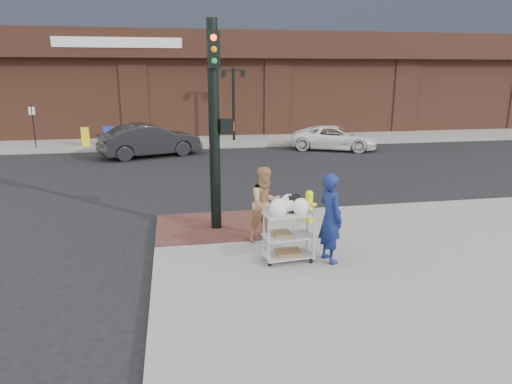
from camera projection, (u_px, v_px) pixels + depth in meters
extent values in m
plane|color=black|center=(241.00, 243.00, 10.91)|extent=(220.00, 220.00, 0.00)
cube|color=gray|center=(321.00, 114.00, 43.50)|extent=(65.00, 36.00, 0.15)
cube|color=#4F2825|center=(212.00, 226.00, 11.62)|extent=(2.80, 2.40, 0.01)
cylinder|color=black|center=(234.00, 105.00, 25.93)|extent=(0.16, 0.16, 4.00)
cube|color=black|center=(233.00, 70.00, 25.44)|extent=(1.20, 0.06, 0.06)
cube|color=black|center=(223.00, 74.00, 25.40)|extent=(0.22, 0.22, 0.35)
cube|color=black|center=(243.00, 74.00, 25.59)|extent=(0.22, 0.22, 0.35)
cylinder|color=black|center=(34.00, 127.00, 23.38)|extent=(0.05, 0.05, 2.20)
cylinder|color=black|center=(214.00, 129.00, 10.91)|extent=(0.26, 0.26, 5.00)
cube|color=black|center=(227.00, 126.00, 10.95)|extent=(0.32, 0.28, 0.34)
cube|color=#FF260C|center=(233.00, 126.00, 10.98)|extent=(0.02, 0.18, 0.22)
cube|color=black|center=(213.00, 50.00, 10.18)|extent=(0.28, 0.18, 0.80)
imported|color=navy|center=(331.00, 218.00, 9.29)|extent=(0.58, 0.76, 1.87)
imported|color=#B17F53|center=(266.00, 204.00, 10.49)|extent=(1.02, 0.91, 1.74)
imported|color=black|center=(150.00, 140.00, 21.89)|extent=(5.06, 3.22, 1.57)
imported|color=white|center=(335.00, 138.00, 23.89)|extent=(4.92, 3.67, 1.24)
cube|color=#9F9FA4|center=(289.00, 214.00, 9.27)|extent=(1.06, 0.67, 0.03)
cube|color=#9F9FA4|center=(288.00, 236.00, 9.39)|extent=(1.06, 0.67, 0.03)
cube|color=#9F9FA4|center=(288.00, 255.00, 9.50)|extent=(1.06, 0.67, 0.03)
cube|color=black|center=(294.00, 205.00, 9.29)|extent=(0.25, 0.16, 0.36)
cube|color=brown|center=(282.00, 234.00, 9.35)|extent=(0.34, 0.38, 0.09)
cube|color=brown|center=(288.00, 252.00, 9.48)|extent=(0.51, 0.40, 0.08)
cylinder|color=yellow|center=(309.00, 220.00, 12.04)|extent=(0.28, 0.28, 0.08)
cylinder|color=yellow|center=(309.00, 207.00, 11.95)|extent=(0.20, 0.20, 0.61)
sphere|color=yellow|center=(309.00, 194.00, 11.87)|extent=(0.22, 0.22, 0.22)
cylinder|color=yellow|center=(309.00, 205.00, 11.94)|extent=(0.39, 0.09, 0.09)
cube|color=yellow|center=(85.00, 137.00, 24.30)|extent=(0.47, 0.44, 0.96)
cube|color=#1C3EB6|center=(109.00, 135.00, 24.57)|extent=(0.54, 0.52, 0.99)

